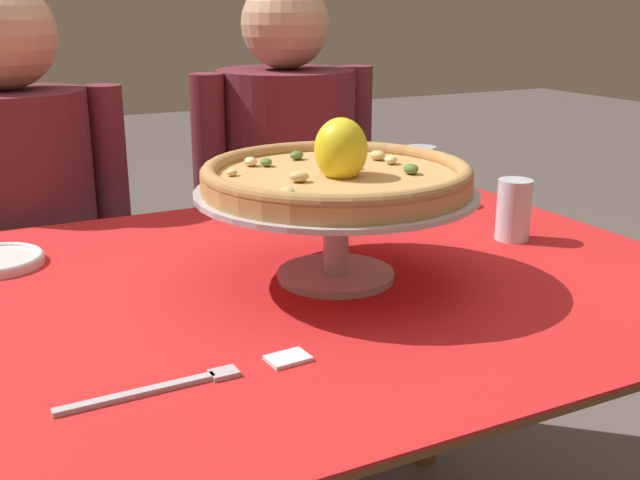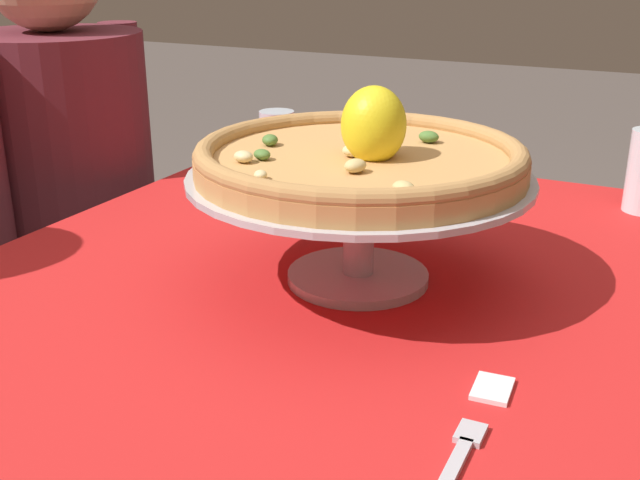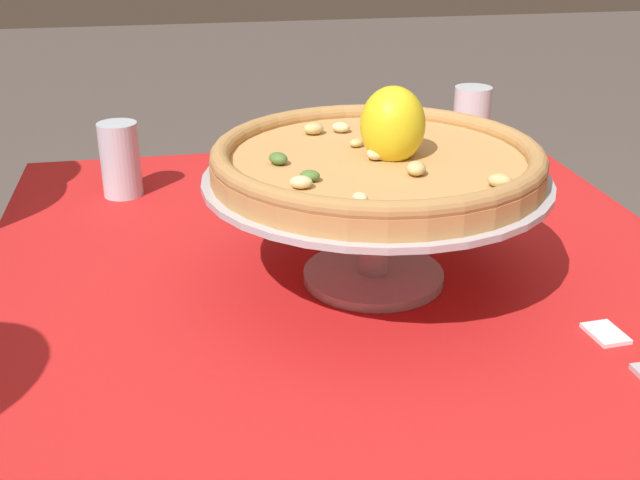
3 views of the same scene
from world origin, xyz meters
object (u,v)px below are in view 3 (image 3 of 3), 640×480
pizza_stand (375,203)px  pizza (378,158)px  water_glass_back_right (121,164)px  water_glass_side_right (298,155)px  sugar_packet (606,333)px  water_glass_front_right (471,128)px

pizza_stand → pizza: pizza is taller
pizza → water_glass_back_right: bearing=41.2°
water_glass_side_right → sugar_packet: water_glass_side_right is taller
water_glass_back_right → water_glass_side_right: water_glass_back_right is taller
pizza → water_glass_front_right: (0.46, -0.30, -0.11)m
pizza → water_glass_back_right: 0.51m
pizza_stand → water_glass_back_right: bearing=41.2°
pizza_stand → water_glass_side_right: 0.39m
water_glass_back_right → water_glass_side_right: bearing=-89.2°
pizza → water_glass_back_right: (0.38, 0.33, -0.11)m
pizza_stand → pizza: (-0.00, -0.00, 0.06)m
water_glass_back_right → water_glass_side_right: size_ratio=1.11×
water_glass_back_right → water_glass_front_right: size_ratio=0.92×
pizza_stand → sugar_packet: (-0.18, -0.22, -0.10)m
water_glass_back_right → water_glass_side_right: 0.29m
water_glass_back_right → sugar_packet: size_ratio=2.42×
pizza → sugar_packet: pizza is taller
water_glass_front_right → water_glass_side_right: bearing=103.7°
pizza → water_glass_side_right: size_ratio=3.68×
pizza_stand → water_glass_back_right: (0.38, 0.33, -0.05)m
water_glass_back_right → sugar_packet: (-0.56, -0.55, -0.05)m
pizza → sugar_packet: (-0.18, -0.22, -0.16)m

